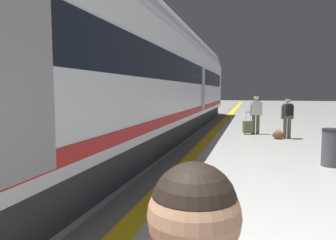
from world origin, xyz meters
TOP-DOWN VIEW (x-y plane):
  - safety_line_strip at (-0.90, 10.00)m, footprint 0.36×80.00m
  - tactile_edge_band at (-1.25, 10.00)m, footprint 0.64×80.00m
  - high_speed_train at (-3.04, 8.04)m, footprint 2.94×34.73m
  - passenger_near at (1.99, 12.47)m, footprint 0.47×0.37m
  - duffel_bag_near at (1.67, 12.27)m, footprint 0.44×0.26m
  - passenger_mid at (0.85, 13.41)m, footprint 0.51×0.26m
  - suitcase_mid at (0.53, 13.29)m, footprint 0.43×0.35m
  - waste_bin at (2.54, 8.15)m, footprint 0.46×0.46m

SIDE VIEW (x-z plane):
  - tactile_edge_band at x=-1.25m, z-range 0.00..0.01m
  - safety_line_strip at x=-0.90m, z-range 0.00..0.01m
  - duffel_bag_near at x=1.67m, z-range -0.03..0.33m
  - suitcase_mid at x=0.53m, z-range -0.17..0.78m
  - waste_bin at x=2.54m, z-range 0.00..0.91m
  - passenger_near at x=1.99m, z-range 0.15..1.72m
  - passenger_mid at x=0.85m, z-range 0.13..1.79m
  - high_speed_train at x=-3.04m, z-range 0.02..4.99m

